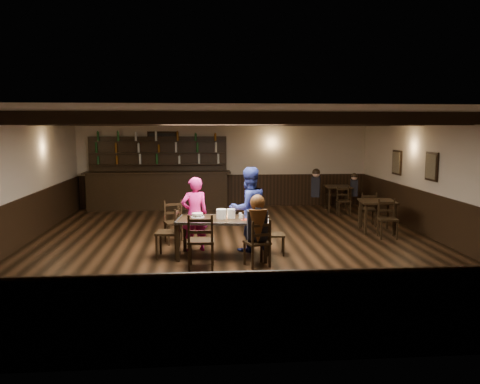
{
  "coord_description": "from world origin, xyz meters",
  "views": [
    {
      "loc": [
        -0.66,
        -9.6,
        2.47
      ],
      "look_at": [
        0.12,
        0.2,
        1.11
      ],
      "focal_mm": 35.0,
      "sensor_mm": 36.0,
      "label": 1
    }
  ],
  "objects": [
    {
      "name": "ground",
      "position": [
        0.0,
        0.0,
        0.0
      ],
      "size": [
        10.0,
        10.0,
        0.0
      ],
      "primitive_type": "plane",
      "color": "black",
      "rests_on": "ground"
    },
    {
      "name": "room_shell",
      "position": [
        0.01,
        0.04,
        1.75
      ],
      "size": [
        9.02,
        10.02,
        2.71
      ],
      "color": "#B8AA98",
      "rests_on": "ground"
    },
    {
      "name": "dining_table",
      "position": [
        -0.28,
        -0.87,
        0.68
      ],
      "size": [
        1.84,
        1.09,
        0.75
      ],
      "color": "black",
      "rests_on": "ground"
    },
    {
      "name": "chair_near_left",
      "position": [
        -0.71,
        -1.65,
        0.58
      ],
      "size": [
        0.48,
        0.46,
        0.99
      ],
      "color": "black",
      "rests_on": "ground"
    },
    {
      "name": "chair_near_right",
      "position": [
        0.32,
        -1.57,
        0.5
      ],
      "size": [
        0.51,
        0.5,
        0.86
      ],
      "color": "black",
      "rests_on": "ground"
    },
    {
      "name": "chair_end_left",
      "position": [
        -1.26,
        -0.8,
        0.56
      ],
      "size": [
        0.47,
        0.49,
        0.96
      ],
      "color": "black",
      "rests_on": "ground"
    },
    {
      "name": "chair_end_right",
      "position": [
        0.68,
        -0.74,
        0.45
      ],
      "size": [
        0.38,
        0.39,
        0.78
      ],
      "color": "black",
      "rests_on": "ground"
    },
    {
      "name": "chair_far_pushed",
      "position": [
        -1.29,
        0.38,
        0.53
      ],
      "size": [
        0.52,
        0.51,
        0.9
      ],
      "color": "black",
      "rests_on": "ground"
    },
    {
      "name": "woman_pink",
      "position": [
        -0.84,
        -0.35,
        0.75
      ],
      "size": [
        0.63,
        0.5,
        1.5
      ],
      "primitive_type": "imported",
      "rotation": [
        0.0,
        0.0,
        3.43
      ],
      "color": "#D61D87",
      "rests_on": "ground"
    },
    {
      "name": "man_blue",
      "position": [
        0.25,
        -0.41,
        0.85
      ],
      "size": [
        1.0,
        0.9,
        1.69
      ],
      "primitive_type": "imported",
      "rotation": [
        0.0,
        0.0,
        3.52
      ],
      "color": "navy",
      "rests_on": "ground"
    },
    {
      "name": "seated_person",
      "position": [
        0.29,
        -1.52,
        0.85
      ],
      "size": [
        0.35,
        0.53,
        0.86
      ],
      "color": "black",
      "rests_on": "ground"
    },
    {
      "name": "cake",
      "position": [
        -0.77,
        -0.71,
        0.79
      ],
      "size": [
        0.26,
        0.26,
        0.08
      ],
      "color": "white",
      "rests_on": "dining_table"
    },
    {
      "name": "plate_stack_a",
      "position": [
        -0.32,
        -0.86,
        0.84
      ],
      "size": [
        0.19,
        0.19,
        0.18
      ],
      "primitive_type": "cylinder",
      "color": "white",
      "rests_on": "dining_table"
    },
    {
      "name": "plate_stack_b",
      "position": [
        -0.13,
        -0.85,
        0.84
      ],
      "size": [
        0.15,
        0.15,
        0.18
      ],
      "primitive_type": "cylinder",
      "color": "white",
      "rests_on": "dining_table"
    },
    {
      "name": "tea_light",
      "position": [
        -0.23,
        -0.8,
        0.78
      ],
      "size": [
        0.04,
        0.04,
        0.06
      ],
      "color": "#A5A8AD",
      "rests_on": "dining_table"
    },
    {
      "name": "salt_shaker",
      "position": [
        0.06,
        -0.98,
        0.8
      ],
      "size": [
        0.04,
        0.04,
        0.09
      ],
      "primitive_type": "cylinder",
      "color": "silver",
      "rests_on": "dining_table"
    },
    {
      "name": "pepper_shaker",
      "position": [
        0.1,
        -1.01,
        0.79
      ],
      "size": [
        0.03,
        0.03,
        0.08
      ],
      "primitive_type": "cylinder",
      "color": "#A5A8AD",
      "rests_on": "dining_table"
    },
    {
      "name": "drink_glass",
      "position": [
        0.05,
        -0.83,
        0.8
      ],
      "size": [
        0.06,
        0.06,
        0.1
      ],
      "primitive_type": "cylinder",
      "color": "silver",
      "rests_on": "dining_table"
    },
    {
      "name": "menu_red",
      "position": [
        0.18,
        -0.99,
        0.75
      ],
      "size": [
        0.26,
        0.19,
        0.0
      ],
      "primitive_type": "cube",
      "rotation": [
        0.0,
        0.0,
        -0.04
      ],
      "color": "maroon",
      "rests_on": "dining_table"
    },
    {
      "name": "menu_blue",
      "position": [
        0.27,
        -0.8,
        0.75
      ],
      "size": [
        0.28,
        0.2,
        0.0
      ],
      "primitive_type": "cube",
      "rotation": [
        0.0,
        0.0,
        -0.06
      ],
      "color": "#0F164E",
      "rests_on": "dining_table"
    },
    {
      "name": "bar_counter",
      "position": [
        -2.02,
        4.72,
        0.73
      ],
      "size": [
        4.38,
        0.7,
        2.2
      ],
      "color": "black",
      "rests_on": "ground"
    },
    {
      "name": "back_table_a",
      "position": [
        3.46,
        1.05,
        0.65
      ],
      "size": [
        0.9,
        0.9,
        0.75
      ],
      "color": "black",
      "rests_on": "ground"
    },
    {
      "name": "back_table_b",
      "position": [
        3.33,
        3.88,
        0.64
      ],
      "size": [
        0.8,
        0.8,
        0.75
      ],
      "color": "black",
      "rests_on": "ground"
    },
    {
      "name": "bg_patron_left",
      "position": [
        2.62,
        3.71,
        0.88
      ],
      "size": [
        0.35,
        0.45,
        0.82
      ],
      "color": "black",
      "rests_on": "ground"
    },
    {
      "name": "bg_patron_right",
      "position": [
        3.78,
        3.76,
        0.8
      ],
      "size": [
        0.27,
        0.36,
        0.68
      ],
      "color": "black",
      "rests_on": "ground"
    }
  ]
}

